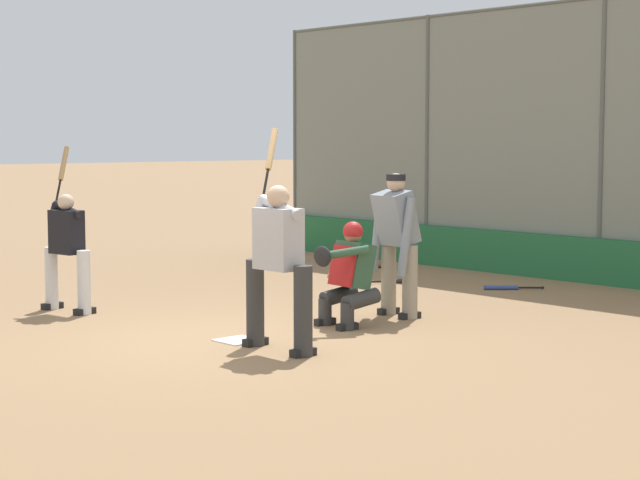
% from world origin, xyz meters
% --- Properties ---
extents(ground_plane, '(160.00, 160.00, 0.00)m').
position_xyz_m(ground_plane, '(0.00, 0.00, 0.00)').
color(ground_plane, '#93704C').
extents(home_plate_marker, '(0.43, 0.43, 0.01)m').
position_xyz_m(home_plate_marker, '(0.00, 0.00, 0.01)').
color(home_plate_marker, white).
rests_on(home_plate_marker, ground_plane).
extents(backstop_fence, '(14.08, 0.08, 4.31)m').
position_xyz_m(backstop_fence, '(0.00, -6.93, 2.25)').
color(backstop_fence, '#515651').
rests_on(backstop_fence, ground_plane).
extents(padding_wall, '(13.72, 0.18, 0.69)m').
position_xyz_m(padding_wall, '(0.00, -6.83, 0.34)').
color(padding_wall, '#236638').
rests_on(padding_wall, ground_plane).
extents(batter_at_plate, '(1.09, 0.62, 2.30)m').
position_xyz_m(batter_at_plate, '(-0.70, 0.03, 0.94)').
color(batter_at_plate, '#333333').
rests_on(batter_at_plate, ground_plane).
extents(catcher_behind_plate, '(0.65, 0.79, 1.22)m').
position_xyz_m(catcher_behind_plate, '(-0.13, -1.52, 0.63)').
color(catcher_behind_plate, '#333333').
rests_on(catcher_behind_plate, ground_plane).
extents(umpire_home, '(0.71, 0.49, 1.77)m').
position_xyz_m(umpire_home, '(-0.06, -2.41, 0.95)').
color(umpire_home, gray).
rests_on(umpire_home, ground_plane).
extents(batter_on_deck, '(1.04, 0.59, 2.09)m').
position_xyz_m(batter_on_deck, '(3.04, 0.36, 0.81)').
color(batter_on_deck, silver).
rests_on(batter_on_deck, ground_plane).
extents(spare_bat_near_backstop, '(0.63, 0.67, 0.07)m').
position_xyz_m(spare_bat_near_backstop, '(0.50, -5.30, 0.03)').
color(spare_bat_near_backstop, black).
rests_on(spare_bat_near_backstop, ground_plane).
extents(spare_bat_by_padding, '(0.47, 0.75, 0.07)m').
position_xyz_m(spare_bat_by_padding, '(2.06, -4.65, 0.03)').
color(spare_bat_by_padding, black).
rests_on(spare_bat_by_padding, ground_plane).
extents(fielding_glove_on_dirt, '(0.32, 0.24, 0.11)m').
position_xyz_m(fielding_glove_on_dirt, '(3.68, -5.88, 0.06)').
color(fielding_glove_on_dirt, brown).
rests_on(fielding_glove_on_dirt, ground_plane).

